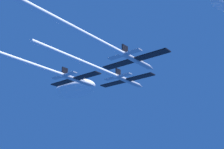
# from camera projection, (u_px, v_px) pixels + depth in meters

# --- Properties ---
(jet_lead) EXTENTS (19.22, 44.51, 3.18)m
(jet_lead) POSITION_uv_depth(u_px,v_px,m) (106.00, 72.00, 84.09)
(jet_lead) COLOR #B2BAC6
(jet_left_wing) EXTENTS (19.22, 52.79, 3.18)m
(jet_left_wing) POSITION_uv_depth(u_px,v_px,m) (40.00, 67.00, 79.82)
(jet_left_wing) COLOR #B2BAC6
(jet_right_wing) EXTENTS (19.22, 49.72, 3.18)m
(jet_right_wing) POSITION_uv_depth(u_px,v_px,m) (105.00, 44.00, 66.05)
(jet_right_wing) COLOR #B2BAC6
(cloud_puffy) EXTENTS (23.88, 13.14, 8.36)m
(cloud_puffy) POSITION_uv_depth(u_px,v_px,m) (75.00, 89.00, 143.19)
(cloud_puffy) COLOR white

